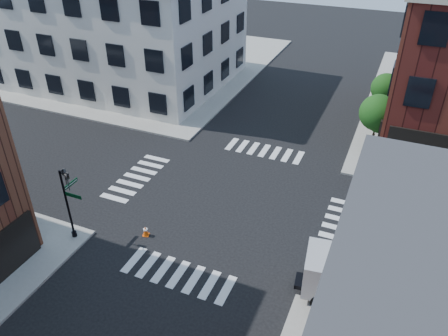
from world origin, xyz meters
TOP-DOWN VIEW (x-y plane):
  - ground at (0.00, 0.00)m, footprint 120.00×120.00m
  - sidewalk_nw at (-21.00, 21.00)m, footprint 30.00×30.00m
  - building_nw at (-19.00, 16.00)m, footprint 22.00×16.00m
  - tree_near at (7.56, 9.98)m, footprint 2.69×2.69m
  - tree_far at (7.56, 15.98)m, footprint 2.43×2.43m
  - signal_pole at (-6.72, -6.68)m, footprint 1.29×1.24m
  - box_truck at (10.07, -4.88)m, footprint 7.93×3.29m
  - traffic_cone at (-3.18, -5.00)m, footprint 0.45×0.45m

SIDE VIEW (x-z plane):
  - ground at x=0.00m, z-range 0.00..0.00m
  - sidewalk_nw at x=-21.00m, z-range 0.00..0.15m
  - traffic_cone at x=-3.18m, z-range -0.01..0.64m
  - box_truck at x=10.07m, z-range 0.07..3.57m
  - signal_pole at x=-6.72m, z-range 0.56..5.16m
  - tree_far at x=7.56m, z-range 0.84..4.91m
  - tree_near at x=7.56m, z-range 0.91..5.41m
  - building_nw at x=-19.00m, z-range 0.00..11.00m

